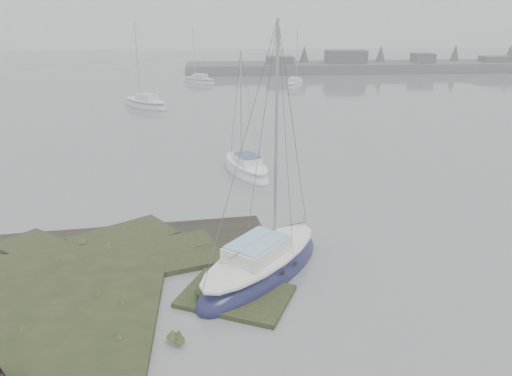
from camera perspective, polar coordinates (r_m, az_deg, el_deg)
The scene contains 7 objects.
ground at distance 45.84m, azimuth -4.74°, elevation 8.23°, with size 160.00×160.00×0.00m, color slate.
far_shoreline at distance 81.81m, azimuth 14.78°, elevation 13.33°, with size 60.00×8.00×4.15m.
sailboat_main at distance 18.26m, azimuth 0.59°, elevation -9.08°, with size 6.06×6.61×9.56m.
sailboat_white at distance 29.31m, azimuth -1.13°, elevation 2.14°, with size 3.39×5.62×7.53m.
sailboat_far_a at distance 50.76m, azimuth -12.49°, elevation 9.27°, with size 5.75×5.79×8.67m.
sailboat_far_b at distance 63.44m, azimuth 4.45°, elevation 11.66°, with size 3.73×5.64×7.59m.
sailboat_far_c at distance 67.02m, azimuth -6.54°, elevation 12.03°, with size 5.18×5.05×7.69m.
Camera 1 is at (-0.04, -14.93, 9.10)m, focal length 35.00 mm.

